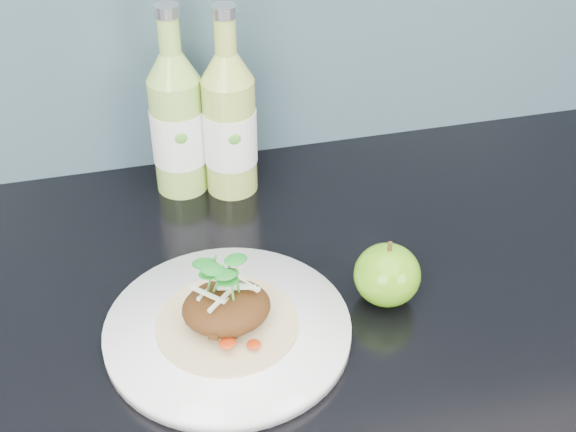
% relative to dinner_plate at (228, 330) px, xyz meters
% --- Properties ---
extents(dinner_plate, '(0.27, 0.27, 0.02)m').
position_rel_dinner_plate_xyz_m(dinner_plate, '(0.00, 0.00, 0.00)').
color(dinner_plate, white).
rests_on(dinner_plate, kitchen_counter).
extents(pork_taco, '(0.15, 0.15, 0.10)m').
position_rel_dinner_plate_xyz_m(pork_taco, '(0.00, 0.00, 0.04)').
color(pork_taco, tan).
rests_on(pork_taco, dinner_plate).
extents(green_apple, '(0.09, 0.09, 0.08)m').
position_rel_dinner_plate_xyz_m(green_apple, '(0.18, 0.02, 0.03)').
color(green_apple, '#468A0F').
rests_on(green_apple, kitchen_counter).
extents(cider_bottle_left, '(0.08, 0.08, 0.25)m').
position_rel_dinner_plate_xyz_m(cider_bottle_left, '(-0.01, 0.29, 0.09)').
color(cider_bottle_left, '#91BE4F').
rests_on(cider_bottle_left, kitchen_counter).
extents(cider_bottle_right, '(0.08, 0.08, 0.25)m').
position_rel_dinner_plate_xyz_m(cider_bottle_right, '(0.06, 0.27, 0.09)').
color(cider_bottle_right, '#A6B94D').
rests_on(cider_bottle_right, kitchen_counter).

